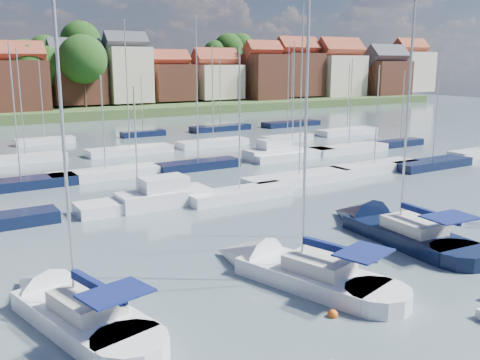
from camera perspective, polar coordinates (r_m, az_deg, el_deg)
ground at (r=61.36m, az=-11.11°, el=2.17°), size 260.00×260.00×0.00m
sailboat_left at (r=24.84m, az=-18.02°, el=-12.83°), size 5.46×11.58×15.23m
sailboat_centre at (r=27.70m, az=5.10°, el=-9.55°), size 6.15×11.94×15.69m
sailboat_navy at (r=35.43m, az=15.39°, el=-5.01°), size 4.19×12.86×17.48m
buoy_c at (r=24.07m, az=9.86°, el=-14.17°), size 0.45×0.45×0.45m
buoy_e at (r=37.92m, az=16.63°, el=-4.49°), size 0.53×0.53×0.53m
marina_field at (r=57.57m, az=-7.64°, el=2.06°), size 79.62×41.41×15.93m
far_shore_town at (r=151.22m, az=-23.11°, el=9.17°), size 212.46×90.00×22.27m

